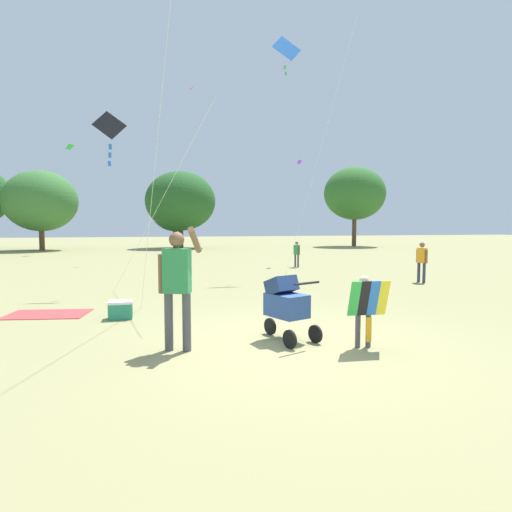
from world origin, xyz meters
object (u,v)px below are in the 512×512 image
at_px(stroller, 286,302).
at_px(kite_orange_delta, 112,132).
at_px(cooler_box, 121,310).
at_px(child_with_butterfly_kite, 364,304).
at_px(person_sitting_far, 422,259).
at_px(kite_green_novelty, 289,57).
at_px(picnic_blanket, 48,314).
at_px(person_adult_flyer, 177,280).
at_px(person_couple_left, 297,252).

distance_m(stroller, kite_orange_delta, 7.30).
bearing_deg(cooler_box, child_with_butterfly_kite, -38.36).
xyz_separation_m(child_with_butterfly_kite, person_sitting_far, (5.20, 6.19, 0.10)).
xyz_separation_m(kite_green_novelty, picnic_blanket, (-6.77, -5.28, -7.63)).
distance_m(person_adult_flyer, cooler_box, 2.73).
bearing_deg(kite_green_novelty, cooler_box, -131.28).
bearing_deg(picnic_blanket, kite_green_novelty, 37.96).
relative_size(child_with_butterfly_kite, person_adult_flyer, 0.60).
bearing_deg(cooler_box, picnic_blanket, 153.12).
height_order(child_with_butterfly_kite, kite_orange_delta, kite_orange_delta).
bearing_deg(kite_green_novelty, person_sitting_far, -37.54).
bearing_deg(kite_green_novelty, stroller, -107.72).
bearing_deg(person_sitting_far, child_with_butterfly_kite, -130.04).
height_order(person_sitting_far, cooler_box, person_sitting_far).
distance_m(child_with_butterfly_kite, person_couple_left, 12.05).
distance_m(child_with_butterfly_kite, kite_orange_delta, 8.25).
xyz_separation_m(child_with_butterfly_kite, cooler_box, (-3.66, 2.89, -0.48)).
relative_size(person_couple_left, picnic_blanket, 0.72).
height_order(stroller, person_sitting_far, person_sitting_far).
bearing_deg(stroller, person_adult_flyer, -173.66).
bearing_deg(cooler_box, kite_orange_delta, 96.14).
bearing_deg(person_adult_flyer, person_sitting_far, 35.81).
bearing_deg(picnic_blanket, person_couple_left, 44.96).
distance_m(person_sitting_far, person_couple_left, 5.96).
distance_m(person_sitting_far, cooler_box, 9.46).
xyz_separation_m(kite_orange_delta, cooler_box, (0.36, -3.36, -4.05)).
xyz_separation_m(person_sitting_far, person_couple_left, (-2.27, 5.50, -0.09)).
distance_m(child_with_butterfly_kite, person_sitting_far, 8.08).
height_order(stroller, kite_green_novelty, kite_green_novelty).
xyz_separation_m(stroller, picnic_blanket, (-4.14, 2.96, -0.60)).
bearing_deg(picnic_blanket, stroller, -35.57).
bearing_deg(kite_green_novelty, kite_orange_delta, -154.75).
xyz_separation_m(kite_orange_delta, picnic_blanket, (-1.11, -2.61, -4.22)).
relative_size(kite_green_novelty, picnic_blanket, 5.42).
relative_size(kite_orange_delta, person_sitting_far, 3.81).
height_order(person_adult_flyer, kite_green_novelty, kite_green_novelty).
xyz_separation_m(kite_green_novelty, person_sitting_far, (3.56, -2.74, -6.88)).
relative_size(kite_green_novelty, person_sitting_far, 6.62).
bearing_deg(person_couple_left, person_sitting_far, -67.57).
relative_size(person_adult_flyer, kite_green_novelty, 0.21).
bearing_deg(person_adult_flyer, stroller, 6.34).
bearing_deg(child_with_butterfly_kite, kite_orange_delta, 122.72).
height_order(kite_orange_delta, kite_green_novelty, kite_green_novelty).
xyz_separation_m(person_adult_flyer, person_sitting_far, (7.88, 5.69, -0.29)).
relative_size(person_sitting_far, cooler_box, 2.84).
height_order(child_with_butterfly_kite, person_sitting_far, person_sitting_far).
distance_m(kite_green_novelty, person_couple_left, 7.62).
relative_size(child_with_butterfly_kite, stroller, 0.97).
bearing_deg(picnic_blanket, child_with_butterfly_kite, -35.36).
relative_size(picnic_blanket, cooler_box, 3.47).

